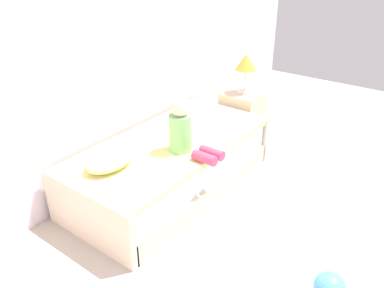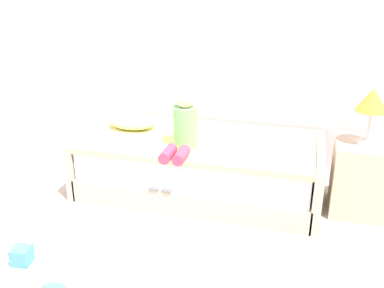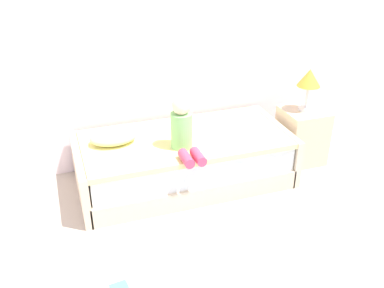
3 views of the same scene
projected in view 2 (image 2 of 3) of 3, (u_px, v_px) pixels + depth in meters
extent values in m
cube|color=white|center=(177.00, 17.00, 4.09)|extent=(7.20, 0.10, 2.90)
cube|color=beige|center=(199.00, 180.00, 3.97)|extent=(2.00, 1.00, 0.20)
cube|color=white|center=(199.00, 157.00, 3.89)|extent=(1.94, 0.94, 0.25)
cube|color=#E5E08C|center=(200.00, 141.00, 3.83)|extent=(1.98, 0.98, 0.05)
cube|color=beige|center=(95.00, 153.00, 4.16)|extent=(0.07, 1.00, 0.50)
cube|color=beige|center=(317.00, 178.00, 3.67)|extent=(0.07, 1.00, 0.50)
cube|color=beige|center=(360.00, 178.00, 3.57)|extent=(0.44, 0.44, 0.60)
cylinder|color=silver|center=(366.00, 142.00, 3.45)|extent=(0.15, 0.15, 0.03)
cylinder|color=silver|center=(368.00, 126.00, 3.40)|extent=(0.02, 0.02, 0.24)
cone|color=#F29E33|center=(373.00, 100.00, 3.32)|extent=(0.24, 0.24, 0.18)
cylinder|color=#7FC672|center=(185.00, 127.00, 3.61)|extent=(0.20, 0.20, 0.34)
sphere|color=beige|center=(185.00, 98.00, 3.52)|extent=(0.17, 0.17, 0.17)
cylinder|color=#D83F60|center=(168.00, 154.00, 3.41)|extent=(0.09, 0.22, 0.09)
cylinder|color=#D83F60|center=(181.00, 155.00, 3.38)|extent=(0.09, 0.22, 0.09)
ellipsoid|color=#F2E58C|center=(132.00, 121.00, 4.05)|extent=(0.44, 0.30, 0.13)
cube|color=#7AA8CC|center=(190.00, 288.00, 2.78)|extent=(1.60, 1.10, 0.01)
cube|color=#4C99E5|center=(22.00, 256.00, 3.00)|extent=(0.14, 0.14, 0.12)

